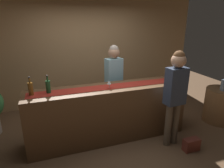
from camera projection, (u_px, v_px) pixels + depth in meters
ground_plane at (109, 137)px, 3.79m from camera, size 10.00×10.00×0.00m
back_wall at (86, 48)px, 5.04m from camera, size 6.00×0.12×2.90m
bar_counter at (109, 113)px, 3.63m from camera, size 2.89×0.60×1.02m
counter_runner_cloth at (109, 87)px, 3.47m from camera, size 2.74×0.28×0.01m
wine_bottle_green at (48, 86)px, 3.15m from camera, size 0.07×0.07×0.30m
wine_bottle_amber at (31, 89)px, 3.05m from camera, size 0.07×0.07×0.30m
wine_glass_near_customer at (109, 83)px, 3.37m from camera, size 0.07×0.07×0.14m
wine_glass_mid_counter at (170, 76)px, 3.78m from camera, size 0.07×0.07×0.14m
bartender at (114, 76)px, 4.08m from camera, size 0.37×0.26×1.68m
customer_sipping at (175, 89)px, 3.25m from camera, size 0.35×0.24×1.70m
round_side_table at (221, 105)px, 4.29m from camera, size 0.68×0.68×0.74m
vase_on_side_table at (224, 85)px, 4.07m from camera, size 0.13×0.13×0.24m
handbag at (191, 145)px, 3.36m from camera, size 0.28×0.14×0.22m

